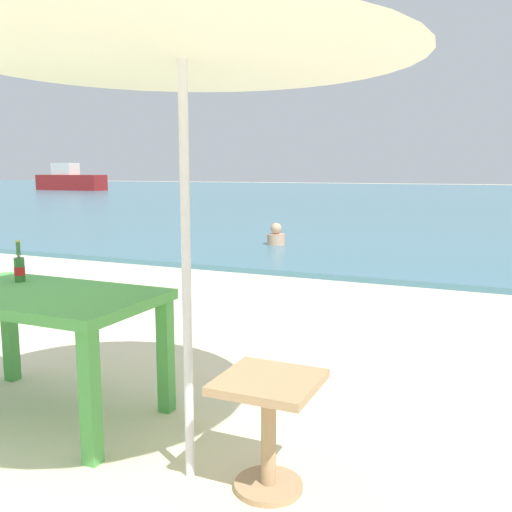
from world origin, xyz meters
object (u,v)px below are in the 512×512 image
at_px(boat_tanker, 70,180).
at_px(beer_bottle_amber, 19,267).
at_px(side_table_wood, 269,417).
at_px(picnic_table_green, 40,310).
at_px(swimmer_person, 276,236).
at_px(patio_umbrella, 181,16).

bearing_deg(boat_tanker, beer_bottle_amber, -48.39).
distance_m(side_table_wood, boat_tanker, 38.70).
distance_m(picnic_table_green, side_table_wood, 1.58).
distance_m(side_table_wood, swimmer_person, 7.99).
relative_size(picnic_table_green, patio_umbrella, 0.61).
distance_m(patio_umbrella, boat_tanker, 38.49).
bearing_deg(swimmer_person, beer_bottle_amber, -81.40).
height_order(picnic_table_green, side_table_wood, picnic_table_green).
bearing_deg(swimmer_person, boat_tanker, 138.72).
relative_size(patio_umbrella, side_table_wood, 4.26).
distance_m(picnic_table_green, patio_umbrella, 1.88).
xyz_separation_m(picnic_table_green, side_table_wood, (1.54, -0.19, -0.30)).
bearing_deg(picnic_table_green, side_table_wood, -7.11).
bearing_deg(side_table_wood, boat_tanker, 133.32).
bearing_deg(beer_bottle_amber, side_table_wood, -11.15).
bearing_deg(boat_tanker, patio_umbrella, -47.16).
relative_size(picnic_table_green, boat_tanker, 0.27).
height_order(picnic_table_green, patio_umbrella, patio_umbrella).
distance_m(beer_bottle_amber, patio_umbrella, 1.99).
height_order(beer_bottle_amber, patio_umbrella, patio_umbrella).
bearing_deg(picnic_table_green, beer_bottle_amber, 152.08).
bearing_deg(side_table_wood, swimmer_person, 111.59).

